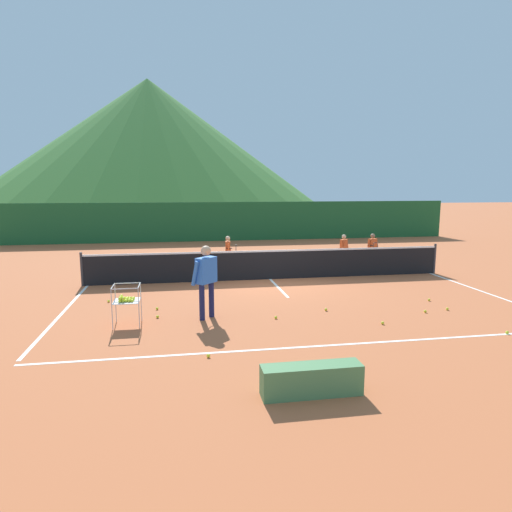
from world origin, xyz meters
TOP-DOWN VIEW (x-y plane):
  - ground_plane at (0.00, 0.00)m, footprint 120.00×120.00m
  - line_baseline_near at (0.00, -6.21)m, footprint 11.55×0.08m
  - line_baseline_far at (0.00, 5.84)m, footprint 11.55×0.08m
  - line_sideline_west at (-5.78, 0.00)m, footprint 0.08×12.05m
  - line_sideline_east at (5.78, 0.00)m, footprint 0.08×12.05m
  - line_service_center at (0.00, 0.00)m, footprint 0.08×5.00m
  - tennis_net at (0.00, 0.00)m, footprint 11.90×0.08m
  - instructor at (-2.33, -4.01)m, footprint 0.64×0.79m
  - student_0 at (-1.17, 2.02)m, footprint 0.41×0.64m
  - student_1 at (3.31, 2.00)m, footprint 0.45×0.42m
  - student_2 at (4.40, 1.82)m, footprint 0.51×0.60m
  - ball_cart at (-4.11, -4.24)m, footprint 0.58×0.58m
  - tennis_ball_0 at (-0.75, -4.34)m, footprint 0.07×0.07m
  - tennis_ball_1 at (3.65, -3.47)m, footprint 0.07×0.07m
  - tennis_ball_2 at (-3.52, -3.10)m, footprint 0.07×0.07m
  - tennis_ball_3 at (3.60, -4.37)m, footprint 0.07×0.07m
  - tennis_ball_4 at (-3.47, -3.81)m, footprint 0.07×0.07m
  - tennis_ball_5 at (2.95, -4.47)m, footprint 0.07×0.07m
  - tennis_ball_6 at (3.78, -6.20)m, footprint 0.07×0.07m
  - tennis_ball_7 at (-4.82, -2.16)m, footprint 0.07×0.07m
  - tennis_ball_8 at (1.51, -5.15)m, footprint 0.07×0.07m
  - tennis_ball_9 at (0.61, -3.91)m, footprint 0.07×0.07m
  - tennis_ball_10 at (-2.45, -6.42)m, footprint 0.07×0.07m
  - windscreen_fence at (0.00, 10.58)m, footprint 25.41×0.08m
  - courtside_bench at (-1.04, -8.11)m, footprint 1.50×0.36m
  - hill_0 at (-7.42, 60.18)m, footprint 54.38×54.38m

SIDE VIEW (x-z plane):
  - ground_plane at x=0.00m, z-range 0.00..0.00m
  - line_baseline_near at x=0.00m, z-range 0.00..0.01m
  - line_baseline_far at x=0.00m, z-range 0.00..0.01m
  - line_sideline_west at x=-5.78m, z-range 0.00..0.01m
  - line_sideline_east at x=5.78m, z-range 0.00..0.01m
  - line_service_center at x=0.00m, z-range 0.00..0.01m
  - tennis_ball_0 at x=-0.75m, z-range 0.00..0.07m
  - tennis_ball_1 at x=3.65m, z-range 0.00..0.07m
  - tennis_ball_2 at x=-3.52m, z-range 0.00..0.07m
  - tennis_ball_3 at x=3.60m, z-range 0.00..0.07m
  - tennis_ball_4 at x=-3.47m, z-range 0.00..0.07m
  - tennis_ball_5 at x=2.95m, z-range 0.00..0.07m
  - tennis_ball_6 at x=3.78m, z-range 0.00..0.07m
  - tennis_ball_7 at x=-4.82m, z-range 0.00..0.07m
  - tennis_ball_8 at x=1.51m, z-range 0.00..0.07m
  - tennis_ball_9 at x=0.61m, z-range 0.00..0.07m
  - tennis_ball_10 at x=-2.45m, z-range 0.00..0.07m
  - courtside_bench at x=-1.04m, z-range 0.00..0.46m
  - tennis_net at x=0.00m, z-range -0.03..1.02m
  - ball_cart at x=-4.11m, z-range 0.14..1.04m
  - student_1 at x=3.31m, z-range 0.12..1.33m
  - student_0 at x=-1.17m, z-range 0.13..1.37m
  - student_2 at x=4.40m, z-range 0.13..1.37m
  - instructor at x=-2.33m, z-range 0.17..1.88m
  - windscreen_fence at x=0.00m, z-range 0.00..2.17m
  - hill_0 at x=-7.42m, z-range 0.00..19.67m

